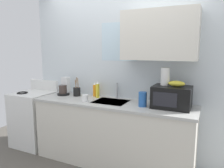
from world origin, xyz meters
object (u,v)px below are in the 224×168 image
object	(u,v)px
paper_towel_roll	(165,76)
cereal_canister	(143,99)
dish_soap_bottle_orange	(95,90)
banana_bunch	(177,84)
stove_range	(34,118)
coffee_maker	(64,88)
mug_white	(85,98)
utensil_crock	(77,91)
dish_soap_bottle_yellow	(98,90)
microwave	(172,97)

from	to	relation	value
paper_towel_roll	cereal_canister	distance (m)	0.40
dish_soap_bottle_orange	banana_bunch	bearing A→B (deg)	-7.53
stove_range	dish_soap_bottle_orange	world-z (taller)	dish_soap_bottle_orange
coffee_maker	cereal_canister	distance (m)	1.35
dish_soap_bottle_orange	mug_white	xyz separation A→B (m)	(0.04, -0.35, -0.05)
banana_bunch	mug_white	distance (m)	1.23
stove_range	coffee_maker	size ratio (longest dim) A/B	3.86
stove_range	utensil_crock	distance (m)	0.97
coffee_maker	dish_soap_bottle_orange	distance (m)	0.51
stove_range	banana_bunch	size ratio (longest dim) A/B	5.40
banana_bunch	cereal_canister	bearing A→B (deg)	-165.62
stove_range	mug_white	bearing A→B (deg)	-7.29
paper_towel_roll	dish_soap_bottle_yellow	size ratio (longest dim) A/B	0.90
banana_bunch	cereal_canister	distance (m)	0.46
cereal_canister	utensil_crock	distance (m)	1.13
cereal_canister	utensil_crock	size ratio (longest dim) A/B	0.64
paper_towel_roll	utensil_crock	bearing A→B (deg)	179.16
dish_soap_bottle_yellow	cereal_canister	world-z (taller)	dish_soap_bottle_yellow
paper_towel_roll	dish_soap_bottle_orange	distance (m)	1.12
stove_range	coffee_maker	bearing A→B (deg)	10.24
dish_soap_bottle_orange	cereal_canister	xyz separation A→B (m)	(0.84, -0.26, -0.01)
paper_towel_roll	dish_soap_bottle_yellow	world-z (taller)	paper_towel_roll
dish_soap_bottle_orange	utensil_crock	distance (m)	0.29
mug_white	banana_bunch	bearing A→B (deg)	9.07
microwave	banana_bunch	world-z (taller)	banana_bunch
microwave	paper_towel_roll	world-z (taller)	paper_towel_roll
dish_soap_bottle_orange	utensil_crock	size ratio (longest dim) A/B	0.75
cereal_canister	utensil_crock	xyz separation A→B (m)	(-1.11, 0.17, -0.02)
stove_range	dish_soap_bottle_yellow	world-z (taller)	dish_soap_bottle_yellow
microwave	dish_soap_bottle_yellow	distance (m)	1.10
microwave	utensil_crock	world-z (taller)	utensil_crock
coffee_maker	dish_soap_bottle_orange	size ratio (longest dim) A/B	1.29
utensil_crock	stove_range	bearing A→B (deg)	-171.83
banana_bunch	paper_towel_roll	xyz separation A→B (m)	(-0.15, 0.05, 0.08)
dish_soap_bottle_orange	microwave	bearing A→B (deg)	-7.92
paper_towel_roll	utensil_crock	xyz separation A→B (m)	(-1.35, 0.02, -0.31)
mug_white	dish_soap_bottle_yellow	bearing A→B (deg)	82.15
microwave	paper_towel_roll	distance (m)	0.27
banana_bunch	dish_soap_bottle_orange	distance (m)	1.26
paper_towel_roll	dish_soap_bottle_orange	bearing A→B (deg)	174.05
stove_range	cereal_canister	bearing A→B (deg)	-1.59
paper_towel_roll	cereal_canister	world-z (taller)	paper_towel_roll
dish_soap_bottle_yellow	dish_soap_bottle_orange	bearing A→B (deg)	142.97
banana_bunch	dish_soap_bottle_yellow	xyz separation A→B (m)	(-1.15, 0.10, -0.19)
paper_towel_roll	mug_white	world-z (taller)	paper_towel_roll
dish_soap_bottle_yellow	paper_towel_roll	bearing A→B (deg)	-2.88
banana_bunch	microwave	bearing A→B (deg)	-178.23
coffee_maker	mug_white	xyz separation A→B (m)	(0.54, -0.25, -0.06)
paper_towel_roll	mug_white	xyz separation A→B (m)	(-1.04, -0.24, -0.33)
dish_soap_bottle_yellow	dish_soap_bottle_orange	distance (m)	0.10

